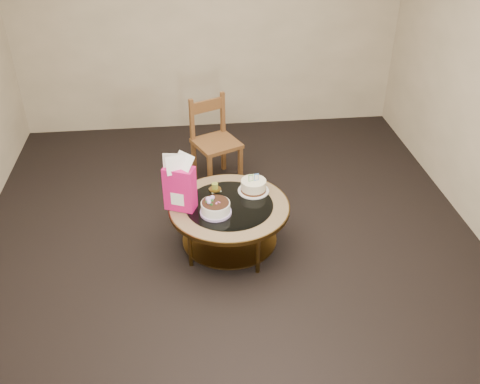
{
  "coord_description": "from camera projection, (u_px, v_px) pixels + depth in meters",
  "views": [
    {
      "loc": [
        -0.32,
        -3.68,
        2.99
      ],
      "look_at": [
        0.09,
        0.02,
        0.56
      ],
      "focal_mm": 40.0,
      "sensor_mm": 36.0,
      "label": 1
    }
  ],
  "objects": [
    {
      "name": "cream_cake",
      "position": [
        253.0,
        186.0,
        4.62
      ],
      "size": [
        0.27,
        0.27,
        0.17
      ],
      "rotation": [
        0.0,
        0.0,
        0.19
      ],
      "color": "silver",
      "rests_on": "coffee_table"
    },
    {
      "name": "ground",
      "position": [
        230.0,
        247.0,
        4.73
      ],
      "size": [
        5.0,
        5.0,
        0.0
      ],
      "primitive_type": "plane",
      "color": "black",
      "rests_on": "ground"
    },
    {
      "name": "gift_bag",
      "position": [
        180.0,
        183.0,
        4.31
      ],
      "size": [
        0.28,
        0.24,
        0.49
      ],
      "rotation": [
        0.0,
        0.0,
        -0.4
      ],
      "color": "#EB167B",
      "rests_on": "coffee_table"
    },
    {
      "name": "dining_chair",
      "position": [
        215.0,
        141.0,
        5.45
      ],
      "size": [
        0.55,
        0.55,
        0.9
      ],
      "rotation": [
        0.0,
        0.0,
        0.43
      ],
      "color": "brown",
      "rests_on": "ground"
    },
    {
      "name": "room_walls",
      "position": [
        228.0,
        82.0,
        3.88
      ],
      "size": [
        4.52,
        5.02,
        2.61
      ],
      "color": "#C4B294",
      "rests_on": "ground"
    },
    {
      "name": "coffee_table",
      "position": [
        229.0,
        212.0,
        4.52
      ],
      "size": [
        1.02,
        1.02,
        0.46
      ],
      "color": "brown",
      "rests_on": "ground"
    },
    {
      "name": "pillar_candle",
      "position": [
        215.0,
        188.0,
        4.65
      ],
      "size": [
        0.11,
        0.11,
        0.08
      ],
      "rotation": [
        0.0,
        0.0,
        0.29
      ],
      "color": "#E8C85F",
      "rests_on": "coffee_table"
    },
    {
      "name": "decorated_cake",
      "position": [
        215.0,
        208.0,
        4.34
      ],
      "size": [
        0.26,
        0.26,
        0.15
      ],
      "rotation": [
        0.0,
        0.0,
        0.17
      ],
      "color": "#B497D6",
      "rests_on": "coffee_table"
    }
  ]
}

